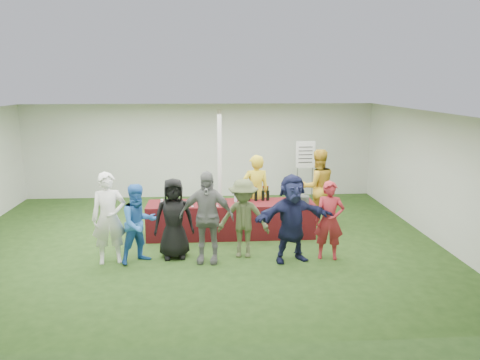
{
  "coord_description": "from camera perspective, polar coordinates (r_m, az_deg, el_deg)",
  "views": [
    {
      "loc": [
        0.25,
        -9.43,
        3.34
      ],
      "look_at": [
        0.91,
        0.35,
        1.25
      ],
      "focal_mm": 35.0,
      "sensor_mm": 36.0,
      "label": 1
    }
  ],
  "objects": [
    {
      "name": "water_bottle",
      "position": [
        10.18,
        -0.52,
        -2.09
      ],
      "size": [
        0.07,
        0.07,
        0.23
      ],
      "color": "silver",
      "rests_on": "serving_table"
    },
    {
      "name": "staff_back",
      "position": [
        11.15,
        9.43,
        -0.82
      ],
      "size": [
        0.95,
        0.79,
        1.78
      ],
      "primitive_type": "imported",
      "rotation": [
        0.0,
        0.0,
        3.28
      ],
      "color": "gold",
      "rests_on": "ground"
    },
    {
      "name": "dump_bucket",
      "position": [
        10.08,
        7.69,
        -2.43
      ],
      "size": [
        0.26,
        0.26,
        0.18
      ],
      "primitive_type": "cylinder",
      "color": "slate",
      "rests_on": "serving_table"
    },
    {
      "name": "customer_5",
      "position": [
        8.77,
        6.35,
        -4.66
      ],
      "size": [
        1.61,
        0.82,
        1.66
      ],
      "primitive_type": "imported",
      "rotation": [
        0.0,
        0.0,
        0.22
      ],
      "color": "#191D40",
      "rests_on": "ground"
    },
    {
      "name": "tent",
      "position": [
        10.81,
        -2.49,
        1.43
      ],
      "size": [
        10.0,
        10.0,
        10.0
      ],
      "color": "white",
      "rests_on": "ground"
    },
    {
      "name": "ground",
      "position": [
        10.0,
        -5.13,
        -7.51
      ],
      "size": [
        60.0,
        60.0,
        0.0
      ],
      "primitive_type": "plane",
      "color": "#284719",
      "rests_on": "ground"
    },
    {
      "name": "customer_4",
      "position": [
        8.94,
        0.41,
        -4.7
      ],
      "size": [
        1.06,
        0.71,
        1.53
      ],
      "primitive_type": "imported",
      "rotation": [
        0.0,
        0.0,
        -0.15
      ],
      "color": "#4C5532",
      "rests_on": "ground"
    },
    {
      "name": "wine_glasses",
      "position": [
        9.84,
        -3.87,
        -2.58
      ],
      "size": [
        2.76,
        0.12,
        0.16
      ],
      "color": "silver",
      "rests_on": "serving_table"
    },
    {
      "name": "customer_3",
      "position": [
        8.69,
        -4.11,
        -4.53
      ],
      "size": [
        1.07,
        0.57,
        1.73
      ],
      "primitive_type": "imported",
      "rotation": [
        0.0,
        0.0,
        -0.15
      ],
      "color": "slate",
      "rests_on": "ground"
    },
    {
      "name": "customer_6",
      "position": [
        9.02,
        10.85,
        -4.86
      ],
      "size": [
        0.61,
        0.47,
        1.5
      ],
      "primitive_type": "imported",
      "rotation": [
        0.0,
        0.0,
        -0.22
      ],
      "color": "maroon",
      "rests_on": "ground"
    },
    {
      "name": "customer_2",
      "position": [
        8.98,
        -8.08,
        -4.67
      ],
      "size": [
        0.8,
        0.57,
        1.55
      ],
      "primitive_type": "imported",
      "rotation": [
        0.0,
        0.0,
        0.1
      ],
      "color": "black",
      "rests_on": "ground"
    },
    {
      "name": "wine_bottles",
      "position": [
        10.27,
        1.98,
        -1.88
      ],
      "size": [
        0.57,
        0.14,
        0.32
      ],
      "color": "black",
      "rests_on": "serving_table"
    },
    {
      "name": "customer_1",
      "position": [
        8.88,
        -12.23,
        -5.21
      ],
      "size": [
        0.92,
        0.87,
        1.49
      ],
      "primitive_type": "imported",
      "rotation": [
        0.0,
        0.0,
        0.59
      ],
      "color": "blue",
      "rests_on": "ground"
    },
    {
      "name": "staff_pourer",
      "position": [
        10.53,
        1.92,
        -1.55
      ],
      "size": [
        0.67,
        0.48,
        1.73
      ],
      "primitive_type": "imported",
      "rotation": [
        0.0,
        0.0,
        3.24
      ],
      "color": "gold",
      "rests_on": "ground"
    },
    {
      "name": "serving_table",
      "position": [
        10.22,
        -1.12,
        -4.82
      ],
      "size": [
        3.6,
        0.8,
        0.75
      ],
      "primitive_type": "cube",
      "color": "#5C1112",
      "rests_on": "ground"
    },
    {
      "name": "customer_0",
      "position": [
        8.96,
        -15.69,
        -4.5
      ],
      "size": [
        0.7,
        0.54,
        1.71
      ],
      "primitive_type": "imported",
      "rotation": [
        0.0,
        0.0,
        0.23
      ],
      "color": "white",
      "rests_on": "ground"
    },
    {
      "name": "wine_list_sign",
      "position": [
        12.33,
        7.96,
        2.47
      ],
      "size": [
        0.5,
        0.03,
        1.8
      ],
      "color": "slate",
      "rests_on": "ground"
    },
    {
      "name": "bar_towel",
      "position": [
        10.36,
        7.55,
        -2.46
      ],
      "size": [
        0.25,
        0.18,
        0.03
      ],
      "primitive_type": "cube",
      "color": "white",
      "rests_on": "serving_table"
    }
  ]
}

